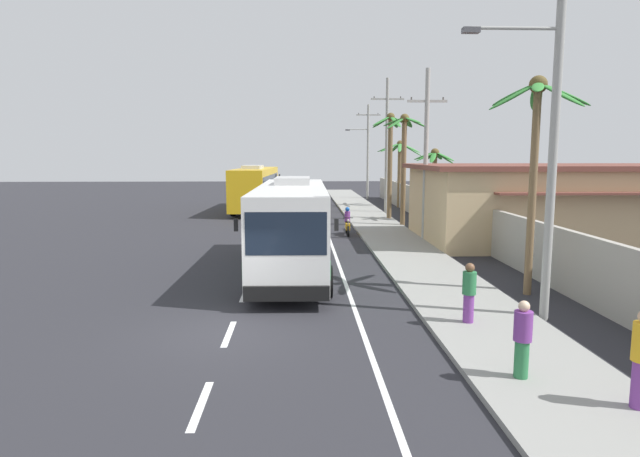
% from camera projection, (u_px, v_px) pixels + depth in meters
% --- Properties ---
extents(ground_plane, '(160.00, 160.00, 0.00)m').
position_uv_depth(ground_plane, '(230.00, 331.00, 13.93)').
color(ground_plane, '#28282D').
extents(sidewalk_kerb, '(3.20, 90.00, 0.14)m').
position_uv_depth(sidewalk_kerb, '(410.00, 255.00, 24.08)').
color(sidewalk_kerb, gray).
rests_on(sidewalk_kerb, ground).
extents(lane_markings, '(3.60, 71.00, 0.01)m').
position_uv_depth(lane_markings, '(306.00, 241.00, 28.38)').
color(lane_markings, white).
rests_on(lane_markings, ground).
extents(boundary_wall, '(0.24, 60.00, 2.13)m').
position_uv_depth(boundary_wall, '(467.00, 222.00, 28.04)').
color(boundary_wall, '#9E998E').
rests_on(boundary_wall, ground).
extents(coach_bus_foreground, '(3.06, 11.39, 3.65)m').
position_uv_depth(coach_bus_foreground, '(292.00, 224.00, 20.91)').
color(coach_bus_foreground, white).
rests_on(coach_bus_foreground, ground).
extents(coach_bus_far_lane, '(3.42, 12.26, 3.75)m').
position_uv_depth(coach_bus_far_lane, '(255.00, 187.00, 43.58)').
color(coach_bus_far_lane, gold).
rests_on(coach_bus_far_lane, ground).
extents(motorcycle_beside_bus, '(0.56, 1.96, 1.59)m').
position_uv_depth(motorcycle_beside_bus, '(347.00, 224.00, 30.72)').
color(motorcycle_beside_bus, black).
rests_on(motorcycle_beside_bus, ground).
extents(pedestrian_midwalk, '(0.36, 0.36, 1.58)m').
position_uv_depth(pedestrian_midwalk, '(523.00, 338.00, 10.62)').
color(pedestrian_midwalk, '#2D7A47').
rests_on(pedestrian_midwalk, sidewalk_kerb).
extents(pedestrian_far_walk, '(0.36, 0.36, 1.60)m').
position_uv_depth(pedestrian_far_walk, '(469.00, 291.00, 14.15)').
color(pedestrian_far_walk, '#75388E').
rests_on(pedestrian_far_walk, sidewalk_kerb).
extents(utility_pole_nearest, '(3.47, 0.24, 10.11)m').
position_uv_depth(utility_pole_nearest, '(551.00, 124.00, 14.20)').
color(utility_pole_nearest, '#9E9E99').
rests_on(utility_pole_nearest, ground).
extents(utility_pole_mid, '(2.06, 0.24, 8.95)m').
position_uv_depth(utility_pole_mid, '(426.00, 153.00, 27.88)').
color(utility_pole_mid, '#9E9E99').
rests_on(utility_pole_mid, ground).
extents(utility_pole_far, '(2.55, 0.24, 10.37)m').
position_uv_depth(utility_pole_far, '(387.00, 144.00, 41.37)').
color(utility_pole_far, '#9E9E99').
rests_on(utility_pole_far, ground).
extents(utility_pole_distant, '(3.58, 0.24, 9.62)m').
position_uv_depth(utility_pole_distant, '(367.00, 149.00, 55.01)').
color(utility_pole_distant, '#9E9E99').
rests_on(utility_pole_distant, ground).
extents(palm_nearest, '(2.97, 2.94, 7.43)m').
position_uv_depth(palm_nearest, '(390.00, 149.00, 37.15)').
color(palm_nearest, brown).
rests_on(palm_nearest, ground).
extents(palm_second, '(3.18, 3.20, 7.02)m').
position_uv_depth(palm_second, '(536.00, 133.00, 16.94)').
color(palm_second, brown).
rests_on(palm_second, ground).
extents(palm_third, '(2.75, 2.73, 4.99)m').
position_uv_depth(palm_third, '(434.00, 169.00, 35.95)').
color(palm_third, brown).
rests_on(palm_third, ground).
extents(palm_fourth, '(3.87, 4.06, 5.80)m').
position_uv_depth(palm_fourth, '(400.00, 160.00, 46.35)').
color(palm_fourth, brown).
rests_on(palm_fourth, ground).
extents(palm_farthest, '(2.84, 2.95, 7.10)m').
position_uv_depth(palm_farthest, '(404.00, 150.00, 33.65)').
color(palm_farthest, brown).
rests_on(palm_farthest, ground).
extents(roadside_building, '(14.87, 9.18, 4.06)m').
position_uv_depth(roadside_building, '(557.00, 203.00, 28.21)').
color(roadside_building, tan).
rests_on(roadside_building, ground).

